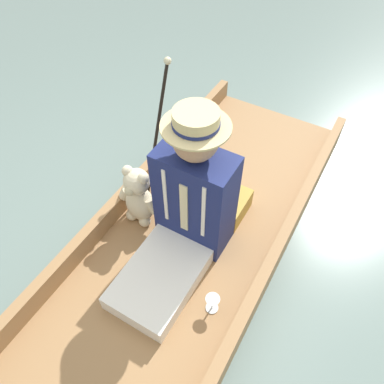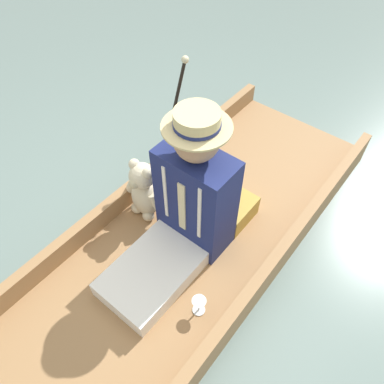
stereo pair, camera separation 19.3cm
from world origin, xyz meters
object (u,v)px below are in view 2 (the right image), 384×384
teddy_bear (144,191)px  wine_glass (199,303)px  seated_person (186,208)px  walking_cane (172,118)px

teddy_bear → wine_glass: teddy_bear is taller
seated_person → walking_cane: seated_person is taller
wine_glass → seated_person: bearing=-41.8°
teddy_bear → walking_cane: bearing=-77.9°
seated_person → walking_cane: (0.43, -0.40, 0.14)m
seated_person → teddy_bear: bearing=-4.7°
seated_person → teddy_bear: 0.38m
seated_person → teddy_bear: size_ratio=2.14×
seated_person → teddy_bear: seated_person is taller
teddy_bear → walking_cane: walking_cane is taller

